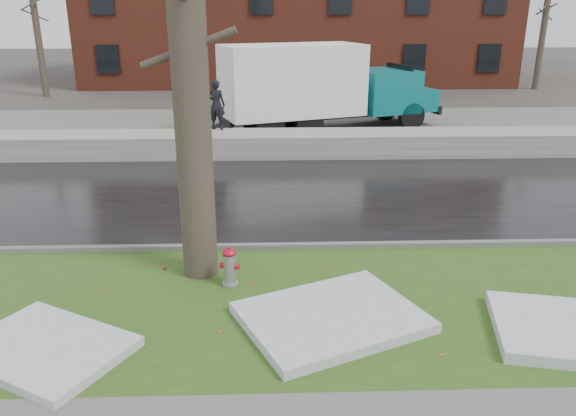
{
  "coord_description": "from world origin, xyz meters",
  "views": [
    {
      "loc": [
        0.17,
        -9.32,
        4.61
      ],
      "look_at": [
        0.5,
        0.73,
        1.0
      ],
      "focal_mm": 35.0,
      "sensor_mm": 36.0,
      "label": 1
    }
  ],
  "objects_px": {
    "fire_hydrant": "(230,265)",
    "box_truck": "(318,86)",
    "tree": "(189,53)",
    "worker": "(216,105)"
  },
  "relations": [
    {
      "from": "fire_hydrant",
      "to": "box_truck",
      "type": "relative_size",
      "value": 0.07
    },
    {
      "from": "tree",
      "to": "worker",
      "type": "bearing_deg",
      "value": 92.87
    },
    {
      "from": "tree",
      "to": "box_truck",
      "type": "xyz_separation_m",
      "value": [
        3.14,
        12.44,
        -2.15
      ]
    },
    {
      "from": "tree",
      "to": "worker",
      "type": "height_order",
      "value": "tree"
    },
    {
      "from": "box_truck",
      "to": "fire_hydrant",
      "type": "bearing_deg",
      "value": -120.57
    },
    {
      "from": "worker",
      "to": "tree",
      "type": "bearing_deg",
      "value": 110.44
    },
    {
      "from": "fire_hydrant",
      "to": "box_truck",
      "type": "distance_m",
      "value": 13.29
    },
    {
      "from": "worker",
      "to": "box_truck",
      "type": "bearing_deg",
      "value": -121.54
    },
    {
      "from": "tree",
      "to": "box_truck",
      "type": "bearing_deg",
      "value": 75.83
    },
    {
      "from": "fire_hydrant",
      "to": "worker",
      "type": "distance_m",
      "value": 9.96
    }
  ]
}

